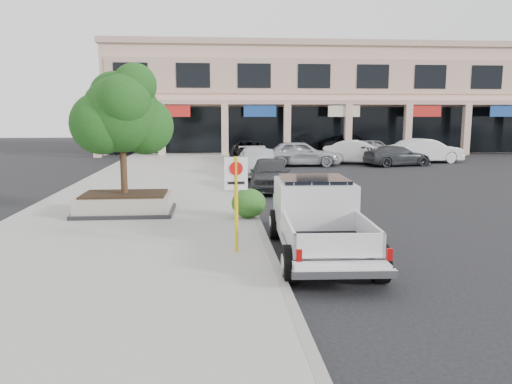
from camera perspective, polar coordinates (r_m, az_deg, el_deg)
ground at (r=13.74m, az=7.48°, el=-5.65°), size 120.00×120.00×0.00m
sidewalk at (r=19.46m, az=-12.48°, el=-1.21°), size 8.00×52.00×0.15m
curb at (r=19.32m, az=-0.79°, el=-1.07°), size 0.20×52.00×0.15m
strip_mall at (r=48.17m, az=8.38°, el=10.47°), size 40.55×12.43×9.50m
planter at (r=17.20m, az=-14.73°, el=-1.28°), size 3.20×2.20×0.68m
planter_tree at (r=17.06m, az=-14.59°, el=8.58°), size 2.90×2.55×4.00m
no_parking_sign at (r=11.84m, az=-2.28°, el=0.12°), size 0.55×0.09×2.30m
hedge at (r=15.91m, az=-0.84°, el=-1.27°), size 1.10×0.99×0.93m
pickup_truck at (r=12.15m, az=7.33°, el=-3.18°), size 2.39×5.87×1.82m
curb_car_a at (r=22.48m, az=1.61°, el=2.09°), size 2.13×4.52×1.49m
curb_car_b at (r=27.17m, az=0.29°, el=3.29°), size 1.83×4.59×1.48m
curb_car_c at (r=29.77m, az=0.09°, el=3.74°), size 2.24×5.01×1.43m
curb_car_d at (r=34.97m, az=-0.79°, el=4.62°), size 3.05×5.75×1.54m
lot_car_a at (r=32.94m, az=5.08°, el=4.43°), size 4.99×2.19×1.67m
lot_car_b at (r=34.96m, az=11.68°, el=4.48°), size 5.14×3.01×1.60m
lot_car_c at (r=34.26m, az=15.84°, el=4.00°), size 4.85×2.79×1.32m
lot_car_d at (r=42.60m, az=11.21°, el=5.31°), size 6.07×3.09×1.64m
lot_car_e at (r=41.77m, az=13.35°, el=4.99°), size 4.23×2.11×1.38m
lot_car_f at (r=36.89m, az=18.82°, el=4.48°), size 5.30×2.50×1.68m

